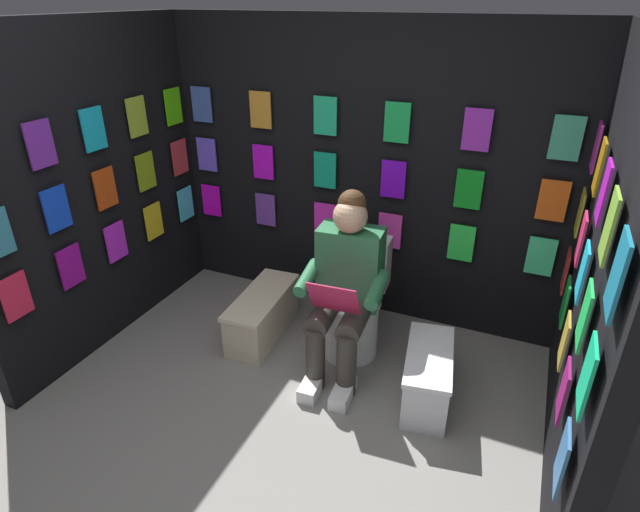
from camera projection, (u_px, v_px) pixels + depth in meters
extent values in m
plane|color=gray|center=(223.00, 494.00, 2.56)|extent=(30.00, 30.00, 0.00)
cube|color=black|center=(362.00, 175.00, 3.69)|extent=(3.01, 0.10, 2.12)
cube|color=#DE0CDA|center=(212.00, 200.00, 4.23)|extent=(0.17, 0.01, 0.26)
cube|color=#6938A1|center=(266.00, 210.00, 4.05)|extent=(0.17, 0.01, 0.26)
cube|color=#E026C0|center=(325.00, 220.00, 3.87)|extent=(0.17, 0.01, 0.26)
cube|color=#E63CB8|center=(390.00, 231.00, 3.69)|extent=(0.17, 0.01, 0.26)
cube|color=#24D541|center=(461.00, 243.00, 3.51)|extent=(0.17, 0.01, 0.26)
cube|color=#3AE48F|center=(541.00, 257.00, 3.33)|extent=(0.17, 0.01, 0.26)
cube|color=#634EF0|center=(207.00, 155.00, 4.06)|extent=(0.17, 0.01, 0.26)
cube|color=#C10FDE|center=(263.00, 162.00, 3.88)|extent=(0.17, 0.01, 0.26)
cube|color=#0D9873|center=(325.00, 170.00, 3.70)|extent=(0.17, 0.01, 0.26)
cube|color=#700CD7|center=(393.00, 179.00, 3.52)|extent=(0.17, 0.01, 0.26)
cube|color=#0A8F1C|center=(469.00, 189.00, 3.34)|extent=(0.17, 0.01, 0.26)
cube|color=#E05614|center=(553.00, 201.00, 3.16)|extent=(0.17, 0.01, 0.26)
cube|color=#3B53AC|center=(202.00, 105.00, 3.88)|extent=(0.17, 0.01, 0.26)
cube|color=orange|center=(261.00, 110.00, 3.70)|extent=(0.17, 0.01, 0.26)
cube|color=#1AAD75|center=(325.00, 116.00, 3.52)|extent=(0.17, 0.01, 0.26)
cube|color=green|center=(397.00, 123.00, 3.34)|extent=(0.17, 0.01, 0.26)
cube|color=purple|center=(477.00, 130.00, 3.16)|extent=(0.17, 0.01, 0.26)
cube|color=#359E77|center=(567.00, 138.00, 2.98)|extent=(0.17, 0.01, 0.26)
cube|color=black|center=(602.00, 281.00, 2.33)|extent=(0.10, 1.93, 2.12)
cube|color=red|center=(566.00, 271.00, 3.16)|extent=(0.01, 0.17, 0.26)
cube|color=#149732|center=(565.00, 302.00, 2.84)|extent=(0.01, 0.17, 0.26)
cube|color=#B19732|center=(564.00, 341.00, 2.52)|extent=(0.01, 0.17, 0.26)
cube|color=#8C1864|center=(563.00, 391.00, 2.20)|extent=(0.01, 0.17, 0.26)
cube|color=teal|center=(562.00, 459.00, 1.88)|extent=(0.01, 0.17, 0.26)
cube|color=#A4A029|center=(580.00, 213.00, 2.98)|extent=(0.01, 0.17, 0.26)
cube|color=#E12861|center=(581.00, 239.00, 2.67)|extent=(0.01, 0.17, 0.26)
cube|color=#23B5EC|center=(582.00, 272.00, 2.35)|extent=(0.01, 0.17, 0.26)
cube|color=#22C955|center=(584.00, 316.00, 2.03)|extent=(0.01, 0.17, 0.26)
cube|color=#14C481|center=(587.00, 376.00, 1.71)|extent=(0.01, 0.17, 0.26)
cube|color=#B2268C|center=(596.00, 147.00, 2.81)|extent=(0.01, 0.17, 0.26)
cube|color=#9E6C0F|center=(600.00, 167.00, 2.49)|extent=(0.01, 0.17, 0.26)
cube|color=#AA19B8|center=(604.00, 192.00, 2.17)|extent=(0.01, 0.17, 0.26)
cube|color=#7CB538|center=(609.00, 227.00, 1.85)|extent=(0.01, 0.17, 0.26)
cube|color=teal|center=(617.00, 275.00, 1.53)|extent=(0.01, 0.17, 0.26)
cube|color=black|center=(96.00, 191.00, 3.40)|extent=(0.10, 1.93, 2.12)
cube|color=red|center=(16.00, 297.00, 2.89)|extent=(0.01, 0.17, 0.26)
cube|color=#8E108C|center=(71.00, 267.00, 3.21)|extent=(0.01, 0.17, 0.26)
cube|color=#BE25D9|center=(116.00, 242.00, 3.53)|extent=(0.01, 0.17, 0.26)
cube|color=yellow|center=(154.00, 221.00, 3.85)|extent=(0.01, 0.17, 0.26)
cube|color=#42DAEF|center=(186.00, 204.00, 4.17)|extent=(0.01, 0.17, 0.26)
cube|color=blue|center=(56.00, 209.00, 3.04)|extent=(0.01, 0.17, 0.26)
cube|color=#BA4012|center=(105.00, 188.00, 3.35)|extent=(0.01, 0.17, 0.26)
cube|color=olive|center=(146.00, 172.00, 3.67)|extent=(0.01, 0.17, 0.26)
cube|color=#BC3233|center=(180.00, 157.00, 3.99)|extent=(0.01, 0.17, 0.26)
cube|color=#642391|center=(40.00, 144.00, 2.86)|extent=(0.01, 0.17, 0.26)
cube|color=#14A4C2|center=(94.00, 129.00, 3.18)|extent=(0.01, 0.17, 0.26)
cube|color=#8FAE2C|center=(137.00, 117.00, 3.50)|extent=(0.01, 0.17, 0.26)
cube|color=#4EC50A|center=(173.00, 106.00, 3.82)|extent=(0.01, 0.17, 0.26)
cylinder|color=white|center=(350.00, 327.00, 3.49)|extent=(0.38, 0.38, 0.40)
cylinder|color=white|center=(351.00, 301.00, 3.40)|extent=(0.41, 0.41, 0.02)
cube|color=white|center=(362.00, 261.00, 3.54)|extent=(0.39, 0.21, 0.36)
cylinder|color=white|center=(358.00, 267.00, 3.46)|extent=(0.39, 0.10, 0.39)
cube|color=#286B42|center=(350.00, 266.00, 3.25)|extent=(0.42, 0.25, 0.52)
sphere|color=tan|center=(350.00, 216.00, 3.06)|extent=(0.21, 0.21, 0.21)
sphere|color=#472D19|center=(352.00, 204.00, 3.06)|extent=(0.17, 0.17, 0.17)
cylinder|color=#38332D|center=(356.00, 318.00, 3.16)|extent=(0.18, 0.41, 0.15)
cylinder|color=#38332D|center=(325.00, 312.00, 3.22)|extent=(0.18, 0.41, 0.15)
cylinder|color=#38332D|center=(346.00, 365.00, 3.12)|extent=(0.12, 0.12, 0.42)
cylinder|color=#38332D|center=(315.00, 358.00, 3.18)|extent=(0.12, 0.12, 0.42)
cube|color=white|center=(343.00, 393.00, 3.14)|extent=(0.13, 0.27, 0.09)
cube|color=white|center=(312.00, 386.00, 3.20)|extent=(0.13, 0.27, 0.09)
cylinder|color=#286B42|center=(377.00, 290.00, 3.05)|extent=(0.11, 0.31, 0.13)
cylinder|color=#286B42|center=(308.00, 277.00, 3.18)|extent=(0.11, 0.31, 0.13)
cube|color=#C21F4B|center=(333.00, 299.00, 2.98)|extent=(0.31, 0.15, 0.23)
cube|color=beige|center=(263.00, 316.00, 3.70)|extent=(0.31, 0.72, 0.30)
cube|color=beige|center=(261.00, 297.00, 3.62)|extent=(0.33, 0.75, 0.03)
cube|color=silver|center=(427.00, 379.00, 3.09)|extent=(0.35, 0.63, 0.31)
cube|color=white|center=(430.00, 356.00, 3.01)|extent=(0.37, 0.65, 0.03)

